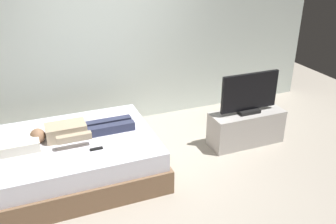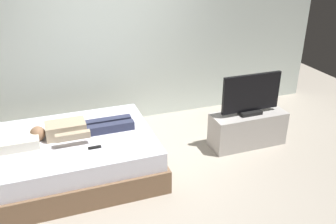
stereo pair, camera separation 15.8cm
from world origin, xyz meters
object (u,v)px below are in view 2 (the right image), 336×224
object	(u,v)px
pillow	(18,142)
tv_stand	(247,129)
remote	(95,147)
tv	(251,95)
person	(77,129)
bed	(78,156)

from	to	relation	value
pillow	tv_stand	world-z (taller)	pillow
remote	tv	size ratio (longest dim) A/B	0.17
remote	tv	distance (m)	2.28
tv_stand	tv	world-z (taller)	tv
remote	tv_stand	distance (m)	2.28
person	tv	size ratio (longest dim) A/B	1.43
bed	remote	distance (m)	0.48
tv_stand	remote	bearing A→B (deg)	-172.76
bed	tv	distance (m)	2.48
bed	pillow	distance (m)	0.74
tv	remote	bearing A→B (deg)	-172.76
bed	remote	bearing A→B (deg)	-62.38
bed	tv_stand	bearing A→B (deg)	-1.39
person	tv_stand	distance (m)	2.43
tv_stand	tv	size ratio (longest dim) A/B	1.25
pillow	tv	world-z (taller)	tv
bed	pillow	xyz separation A→B (m)	(-0.66, 0.00, 0.34)
pillow	person	world-z (taller)	person
bed	pillow	size ratio (longest dim) A/B	4.08
pillow	tv	size ratio (longest dim) A/B	0.55
bed	tv_stand	world-z (taller)	bed
bed	tv	xyz separation A→B (m)	(2.42, -0.06, 0.52)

